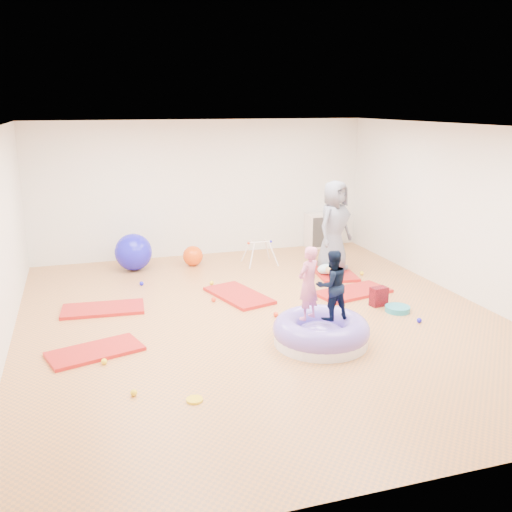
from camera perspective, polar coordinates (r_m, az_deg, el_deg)
name	(u,v)px	position (r m, az deg, el deg)	size (l,w,h in m)	color
room	(262,227)	(8.14, 0.63, 2.88)	(7.01, 8.01, 2.81)	#D58A42
gym_mat_front_left	(95,351)	(7.72, -15.79, -9.17)	(1.17, 0.58, 0.05)	red
gym_mat_mid_left	(103,309)	(9.19, -15.05, -5.14)	(1.24, 0.62, 0.05)	red
gym_mat_center_back	(239,295)	(9.49, -1.74, -3.95)	(1.29, 0.65, 0.05)	red
gym_mat_right	(353,292)	(9.79, 9.66, -3.57)	(1.26, 0.63, 0.05)	red
gym_mat_rear_right	(332,271)	(10.92, 7.64, -1.52)	(1.33, 0.67, 0.06)	red
inflatable_cushion	(321,332)	(7.72, 6.51, -7.59)	(1.29, 1.29, 0.41)	white
child_pink	(308,280)	(7.52, 5.25, -2.36)	(0.36, 0.24, 1.00)	pink
child_navy	(332,281)	(7.57, 7.60, -2.54)	(0.46, 0.36, 0.95)	black
adult_caregiver	(334,226)	(10.72, 7.83, 3.00)	(0.83, 0.54, 1.70)	slate
infant	(327,269)	(10.58, 7.09, -1.33)	(0.33, 0.34, 0.19)	#B6E8FC
ball_pit_balls	(256,307)	(8.92, -0.02, -5.14)	(4.88, 4.02, 0.08)	yellow
exercise_ball_blue	(133,252)	(11.16, -12.16, 0.39)	(0.71, 0.71, 0.71)	#1A16DD
exercise_ball_orange	(193,256)	(11.32, -6.33, 0.01)	(0.40, 0.40, 0.40)	#ED4D0F
infant_play_gym	(260,249)	(11.26, 0.38, 0.67)	(0.62, 0.59, 0.48)	white
cube_shelf	(323,230)	(12.76, 6.75, 2.57)	(0.77, 0.38, 0.77)	white
balance_disc	(397,309)	(9.10, 13.97, -5.16)	(0.38, 0.38, 0.09)	teal
backpack	(379,297)	(9.25, 12.18, -3.98)	(0.26, 0.16, 0.30)	maroon
yellow_toy	(195,400)	(6.39, -6.16, -14.11)	(0.18, 0.18, 0.03)	yellow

